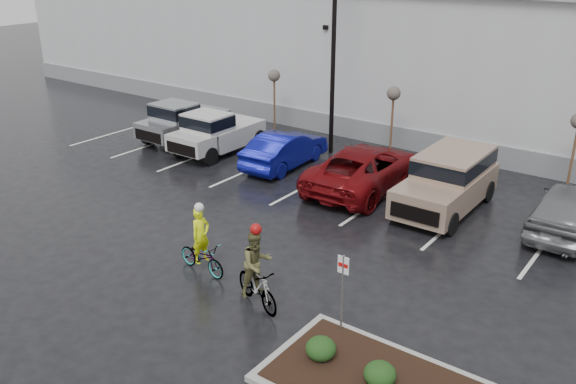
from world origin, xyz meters
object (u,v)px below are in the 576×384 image
Objects in this scene: sapling_mid at (393,97)px; cyclist_olive at (257,277)px; sapling_west at (274,79)px; cyclist_hivis at (202,251)px; car_red at (364,168)px; suv_tan at (446,183)px; car_blue at (285,149)px; lamppost at (334,25)px; fire_lane_sign at (343,285)px; pickup_white at (222,130)px; car_grey at (569,208)px; pickup_silver at (188,119)px.

sapling_mid is 13.40m from cyclist_olive.
sapling_west reaches higher than cyclist_hivis.
car_red is 3.38m from suv_tan.
car_red reaches higher than car_blue.
cyclist_olive is at bearing -99.51° from suv_tan.
lamppost is at bearing 155.28° from suv_tan.
lamppost is 5.67m from car_blue.
sapling_mid is at bearing 0.00° from sapling_west.
cyclist_hivis is (-0.53, -8.51, -0.16)m from car_red.
fire_lane_sign reaches higher than pickup_white.
car_grey reaches higher than car_blue.
cyclist_olive is (12.06, -9.65, -0.11)m from pickup_silver.
lamppost is 2.88× the size of sapling_mid.
pickup_white is at bearing -92.70° from sapling_west.
cyclist_hivis reaches higher than car_red.
pickup_silver reaches higher than car_blue.
lamppost is 13.95m from cyclist_olive.
sapling_west is 0.62× the size of pickup_white.
pickup_silver is (-6.74, -2.31, -4.71)m from lamppost.
lamppost reaches higher than fire_lane_sign.
suv_tan is at bearing 96.58° from fire_lane_sign.
pickup_white reaches higher than car_blue.
pickup_silver is 13.33m from cyclist_hivis.
sapling_west is 1.47× the size of cyclist_hivis.
sapling_west is 0.63× the size of suv_tan.
sapling_west is at bearing 56.12° from cyclist_olive.
car_red is at bearing -41.12° from lamppost.
fire_lane_sign is at bearing 113.73° from car_red.
lamppost is at bearing 123.46° from fire_lane_sign.
pickup_silver is at bearing -129.63° from sapling_west.
suv_tan is 9.25m from cyclist_hivis.
sapling_mid reaches higher than fire_lane_sign.
sapling_west is 6.50m from sapling_mid.
pickup_silver is 13.57m from suv_tan.
car_blue is 2.12× the size of cyclist_hivis.
car_red is at bearing 173.59° from car_blue.
pickup_silver reaches higher than car_red.
sapling_mid reaches higher than cyclist_hivis.
suv_tan is at bearing -43.85° from sapling_mid.
lamppost is 1.77× the size of pickup_white.
sapling_mid is 1.45× the size of fire_lane_sign.
fire_lane_sign is 9.87m from car_grey.
sapling_west is 0.65× the size of car_grey.
suv_tan is at bearing -1.95° from pickup_white.
pickup_white is (-6.68, -3.76, -1.75)m from sapling_mid.
fire_lane_sign reaches higher than car_blue.
car_blue is 4.01m from car_red.
sapling_west is at bearing 180.00° from sapling_mid.
pickup_silver is 2.38× the size of cyclist_hivis.
fire_lane_sign is 17.37m from pickup_silver.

